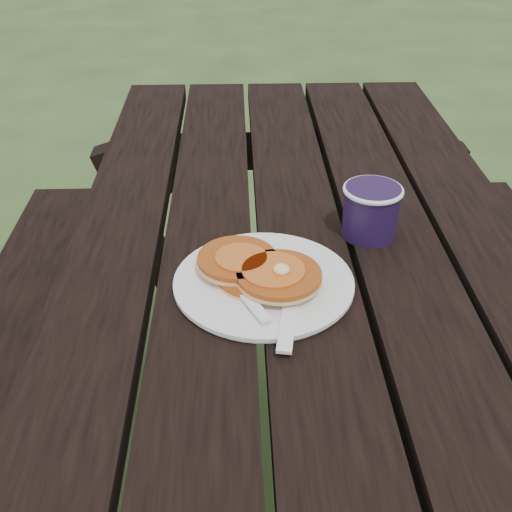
{
  "coord_description": "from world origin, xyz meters",
  "views": [
    {
      "loc": [
        -0.1,
        -0.75,
        1.3
      ],
      "look_at": [
        -0.08,
        0.0,
        0.8
      ],
      "focal_mm": 45.0,
      "sensor_mm": 36.0,
      "label": 1
    }
  ],
  "objects_px": {
    "coffee_cup": "(371,208)",
    "plate": "(264,283)",
    "pancake_stack": "(259,270)",
    "picnic_table": "(300,458)"
  },
  "relations": [
    {
      "from": "coffee_cup",
      "to": "plate",
      "type": "bearing_deg",
      "value": -142.26
    },
    {
      "from": "plate",
      "to": "coffee_cup",
      "type": "bearing_deg",
      "value": 37.74
    },
    {
      "from": "coffee_cup",
      "to": "pancake_stack",
      "type": "bearing_deg",
      "value": -144.36
    },
    {
      "from": "picnic_table",
      "to": "plate",
      "type": "distance_m",
      "value": 0.39
    },
    {
      "from": "pancake_stack",
      "to": "coffee_cup",
      "type": "bearing_deg",
      "value": 35.64
    },
    {
      "from": "picnic_table",
      "to": "plate",
      "type": "relative_size",
      "value": 7.1
    },
    {
      "from": "picnic_table",
      "to": "coffee_cup",
      "type": "distance_m",
      "value": 0.47
    },
    {
      "from": "picnic_table",
      "to": "pancake_stack",
      "type": "relative_size",
      "value": 10.16
    },
    {
      "from": "pancake_stack",
      "to": "coffee_cup",
      "type": "relative_size",
      "value": 1.84
    },
    {
      "from": "pancake_stack",
      "to": "coffee_cup",
      "type": "height_order",
      "value": "coffee_cup"
    }
  ]
}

